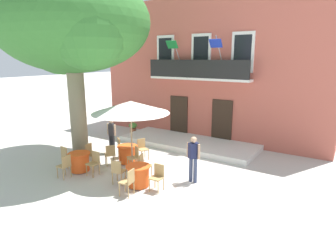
{
  "coord_description": "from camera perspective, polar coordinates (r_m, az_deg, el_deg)",
  "views": [
    {
      "loc": [
        6.54,
        -8.72,
        4.4
      ],
      "look_at": [
        -0.51,
        2.14,
        1.3
      ],
      "focal_mm": 30.56,
      "sensor_mm": 36.0,
      "label": 1
    }
  ],
  "objects": [
    {
      "name": "cafe_chair_near_tree_3",
      "position": [
        11.68,
        -6.7,
        -5.98
      ],
      "size": [
        0.55,
        0.55,
        0.91
      ],
      "color": "tan",
      "rests_on": "ground"
    },
    {
      "name": "building_facade",
      "position": [
        17.15,
        9.61,
        11.11
      ],
      "size": [
        13.0,
        5.09,
        7.5
      ],
      "color": "#BC5B4C",
      "rests_on": "ground"
    },
    {
      "name": "cafe_table_middle",
      "position": [
        11.9,
        -17.22,
        -6.85
      ],
      "size": [
        0.86,
        0.86,
        0.76
      ],
      "color": "#EA561E",
      "rests_on": "ground"
    },
    {
      "name": "cafe_table_near_tree",
      "position": [
        12.39,
        -8.06,
        -5.55
      ],
      "size": [
        0.86,
        0.86,
        0.76
      ],
      "color": "#EA561E",
      "rests_on": "ground"
    },
    {
      "name": "ground_plane",
      "position": [
        11.76,
        -3.63,
        -8.54
      ],
      "size": [
        120.0,
        120.0,
        0.0
      ],
      "primitive_type": "plane",
      "color": "beige"
    },
    {
      "name": "entrance_step_platform",
      "position": [
        14.81,
        3.94,
        -3.34
      ],
      "size": [
        7.03,
        2.61,
        0.25
      ],
      "primitive_type": "cube",
      "color": "silver",
      "rests_on": "ground"
    },
    {
      "name": "cafe_chair_front_1",
      "position": [
        10.79,
        -4.84,
        -7.61
      ],
      "size": [
        0.5,
        0.5,
        0.91
      ],
      "color": "tan",
      "rests_on": "ground"
    },
    {
      "name": "cafe_umbrella",
      "position": [
        10.66,
        -7.45,
        3.69
      ],
      "size": [
        2.9,
        2.9,
        2.85
      ],
      "color": "#997A56",
      "rests_on": "ground"
    },
    {
      "name": "cafe_chair_middle_1",
      "position": [
        12.41,
        -19.58,
        -5.52
      ],
      "size": [
        0.43,
        0.43,
        0.91
      ],
      "color": "tan",
      "rests_on": "ground"
    },
    {
      "name": "cafe_chair_near_tree_0",
      "position": [
        12.72,
        -5.14,
        -4.31
      ],
      "size": [
        0.53,
        0.53,
        0.91
      ],
      "color": "tan",
      "rests_on": "ground"
    },
    {
      "name": "cafe_chair_middle_0",
      "position": [
        12.42,
        -15.16,
        -5.18
      ],
      "size": [
        0.45,
        0.45,
        0.91
      ],
      "color": "tan",
      "rests_on": "ground"
    },
    {
      "name": "cafe_chair_near_tree_2",
      "position": [
        12.14,
        -11.45,
        -5.41
      ],
      "size": [
        0.56,
        0.56,
        0.91
      ],
      "color": "tan",
      "rests_on": "ground"
    },
    {
      "name": "plane_tree",
      "position": [
        12.85,
        -18.76,
        18.12
      ],
      "size": [
        6.74,
        5.91,
        7.72
      ],
      "color": "#7F755B",
      "rests_on": "ground"
    },
    {
      "name": "ground_planter_left",
      "position": [
        17.09,
        -6.98,
        -0.27
      ],
      "size": [
        0.47,
        0.47,
        0.66
      ],
      "color": "#995638",
      "rests_on": "ground"
    },
    {
      "name": "cafe_chair_front_2",
      "position": [
        10.37,
        -9.98,
        -8.68
      ],
      "size": [
        0.49,
        0.49,
        0.91
      ],
      "color": "tan",
      "rests_on": "ground"
    },
    {
      "name": "cafe_chair_middle_2",
      "position": [
        11.36,
        -19.88,
        -7.3
      ],
      "size": [
        0.41,
        0.41,
        0.91
      ],
      "color": "tan",
      "rests_on": "ground"
    },
    {
      "name": "cafe_table_front",
      "position": [
        10.17,
        -5.95,
        -9.82
      ],
      "size": [
        0.86,
        0.86,
        0.76
      ],
      "color": "#EA561E",
      "rests_on": "ground"
    },
    {
      "name": "pedestrian_mid_plaza",
      "position": [
        10.27,
        5.07,
        -6.11
      ],
      "size": [
        0.53,
        0.4,
        1.71
      ],
      "color": "#384260",
      "rests_on": "ground"
    },
    {
      "name": "cafe_chair_middle_3",
      "position": [
        11.36,
        -14.52,
        -6.91
      ],
      "size": [
        0.4,
        0.4,
        0.91
      ],
      "color": "tan",
      "rests_on": "ground"
    },
    {
      "name": "cafe_chair_front_3",
      "position": [
        9.5,
        -7.9,
        -10.73
      ],
      "size": [
        0.45,
        0.45,
        0.91
      ],
      "color": "tan",
      "rests_on": "ground"
    },
    {
      "name": "cafe_chair_front_0",
      "position": [
        9.79,
        -2.09,
        -9.85
      ],
      "size": [
        0.42,
        0.42,
        0.91
      ],
      "color": "tan",
      "rests_on": "ground"
    },
    {
      "name": "pedestrian_near_entrance",
      "position": [
        13.67,
        -11.18,
        -1.52
      ],
      "size": [
        0.53,
        0.4,
        1.64
      ],
      "color": "#232328",
      "rests_on": "ground"
    },
    {
      "name": "cafe_chair_near_tree_1",
      "position": [
        13.02,
        -9.3,
        -4.02
      ],
      "size": [
        0.55,
        0.55,
        0.91
      ],
      "color": "tan",
      "rests_on": "ground"
    }
  ]
}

